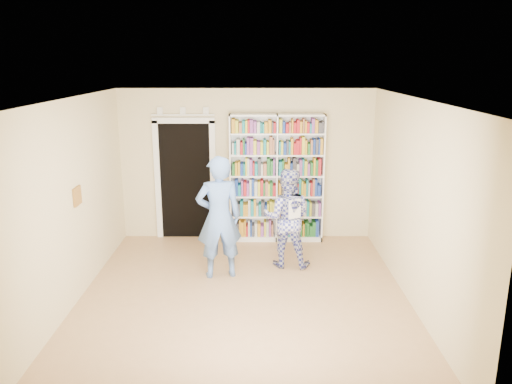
% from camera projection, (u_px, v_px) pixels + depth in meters
% --- Properties ---
extents(floor, '(5.00, 5.00, 0.00)m').
position_uv_depth(floor, '(243.00, 298.00, 6.85)').
color(floor, '#AA7D52').
rests_on(floor, ground).
extents(ceiling, '(5.00, 5.00, 0.00)m').
position_uv_depth(ceiling, '(242.00, 99.00, 6.16)').
color(ceiling, white).
rests_on(ceiling, wall_back).
extents(wall_back, '(4.50, 0.00, 4.50)m').
position_uv_depth(wall_back, '(246.00, 165.00, 8.93)').
color(wall_back, beige).
rests_on(wall_back, floor).
extents(wall_left, '(0.00, 5.00, 5.00)m').
position_uv_depth(wall_left, '(71.00, 204.00, 6.51)').
color(wall_left, beige).
rests_on(wall_left, floor).
extents(wall_right, '(0.00, 5.00, 5.00)m').
position_uv_depth(wall_right, '(415.00, 204.00, 6.51)').
color(wall_right, beige).
rests_on(wall_right, floor).
extents(bookshelf, '(1.65, 0.31, 2.27)m').
position_uv_depth(bookshelf, '(277.00, 178.00, 8.83)').
color(bookshelf, white).
rests_on(bookshelf, floor).
extents(doorway, '(1.10, 0.08, 2.43)m').
position_uv_depth(doorway, '(185.00, 175.00, 8.95)').
color(doorway, black).
rests_on(doorway, floor).
extents(wall_art, '(0.03, 0.25, 0.25)m').
position_uv_depth(wall_art, '(77.00, 196.00, 6.69)').
color(wall_art, brown).
rests_on(wall_art, wall_left).
extents(man_blue, '(0.75, 0.58, 1.85)m').
position_uv_depth(man_blue, '(219.00, 217.00, 7.34)').
color(man_blue, '#5980C7').
rests_on(man_blue, floor).
extents(man_plaid, '(0.84, 0.70, 1.57)m').
position_uv_depth(man_plaid, '(287.00, 218.00, 7.77)').
color(man_plaid, navy).
rests_on(man_plaid, floor).
extents(paper_sheet, '(0.19, 0.10, 0.29)m').
position_uv_depth(paper_sheet, '(295.00, 209.00, 7.51)').
color(paper_sheet, white).
rests_on(paper_sheet, man_plaid).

